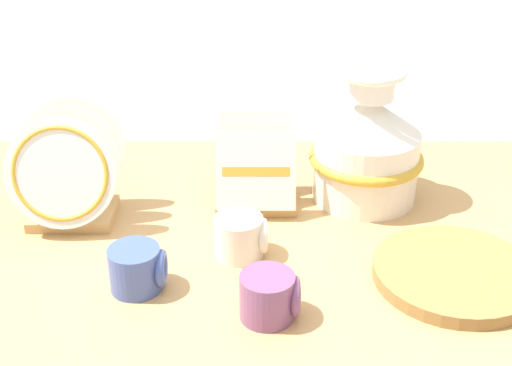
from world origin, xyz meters
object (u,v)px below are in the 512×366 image
Objects in this scene: ceramic_vase at (367,145)px; mug_cobalt_glaze at (138,269)px; dish_rack_square_plates at (254,178)px; wicker_charger_stack at (455,273)px; mug_cream_glaze at (241,236)px; dish_rack_round_plates at (67,178)px; mug_plum_glaze at (271,296)px.

ceramic_vase reaches higher than mug_cobalt_glaze.
dish_rack_square_plates is 0.39m from mug_cobalt_glaze.
wicker_charger_stack is 0.42m from mug_cream_glaze.
mug_cream_glaze is (-0.28, -0.24, -0.09)m from ceramic_vase.
dish_rack_round_plates is 0.40m from mug_cream_glaze.
mug_cream_glaze is at bearing 168.24° from wicker_charger_stack.
ceramic_vase is at bearing 111.79° from wicker_charger_stack.
ceramic_vase is at bearing 9.49° from dish_rack_round_plates.
dish_rack_round_plates is at bearing 142.09° from mug_plum_glaze.
ceramic_vase is 0.65m from dish_rack_round_plates.
wicker_charger_stack is 0.37m from mug_plum_glaze.
dish_rack_round_plates is 0.81m from wicker_charger_stack.
dish_rack_round_plates is (-0.64, -0.11, -0.02)m from ceramic_vase.
ceramic_vase is 0.26m from dish_rack_square_plates.
ceramic_vase is at bearing 41.06° from mug_cream_glaze.
mug_cobalt_glaze is at bearing -142.88° from ceramic_vase.
mug_cobalt_glaze is 1.00× the size of mug_cream_glaze.
dish_rack_square_plates is at bearing 83.26° from mug_cream_glaze.
mug_cobalt_glaze is (-0.59, -0.03, 0.03)m from wicker_charger_stack.
mug_cream_glaze is (-0.03, -0.21, -0.02)m from dish_rack_square_plates.
ceramic_vase is 1.63× the size of dish_rack_square_plates.
mug_plum_glaze is (-0.22, -0.44, -0.09)m from ceramic_vase.
dish_rack_round_plates reaches higher than mug_cream_glaze.
ceramic_vase is at bearing 6.53° from dish_rack_square_plates.
mug_cobalt_glaze is at bearing 160.91° from mug_plum_glaze.
mug_cobalt_glaze is 1.00× the size of mug_plum_glaze.
ceramic_vase is 0.38m from mug_cream_glaze.
mug_cream_glaze is at bearing -96.74° from dish_rack_square_plates.
dish_rack_round_plates is 0.31m from mug_cobalt_glaze.
mug_cobalt_glaze is 0.26m from mug_plum_glaze.
wicker_charger_stack is 2.92× the size of mug_cobalt_glaze.
mug_cream_glaze is (0.37, -0.13, -0.06)m from dish_rack_round_plates.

